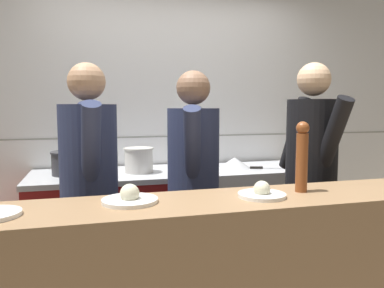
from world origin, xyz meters
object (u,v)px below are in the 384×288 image
(pepper_mill, at_px, (302,155))
(chef_head_cook, at_px, (89,188))
(oven_range, at_px, (108,227))
(plated_dish_appetiser, at_px, (130,198))
(stock_pot, at_px, (70,162))
(chefs_knife, at_px, (265,168))
(sauce_pot, at_px, (139,159))
(mixing_bowl_steel, at_px, (234,163))
(plated_dish_dessert, at_px, (262,193))
(chef_sous, at_px, (193,184))
(chef_line, at_px, (311,173))

(pepper_mill, bearing_deg, chef_head_cook, 148.88)
(oven_range, bearing_deg, plated_dish_appetiser, -88.12)
(stock_pot, distance_m, chefs_knife, 1.64)
(chefs_knife, distance_m, plated_dish_appetiser, 1.81)
(plated_dish_appetiser, bearing_deg, sauce_pot, 81.03)
(sauce_pot, xyz_separation_m, mixing_bowl_steel, (0.85, 0.05, -0.07))
(stock_pot, bearing_deg, pepper_mill, -49.06)
(plated_dish_dessert, bearing_deg, chef_head_cook, 139.70)
(oven_range, distance_m, chef_head_cook, 0.89)
(sauce_pot, height_order, chef_head_cook, chef_head_cook)
(oven_range, distance_m, stock_pot, 0.61)
(stock_pot, distance_m, sauce_pot, 0.54)
(stock_pot, xyz_separation_m, sauce_pot, (0.54, -0.05, 0.01))
(plated_dish_appetiser, relative_size, pepper_mill, 0.71)
(sauce_pot, xyz_separation_m, pepper_mill, (0.66, -1.34, 0.18))
(plated_dish_appetiser, xyz_separation_m, chef_sous, (0.48, 0.64, -0.09))
(sauce_pot, relative_size, chef_sous, 0.15)
(sauce_pot, height_order, pepper_mill, pepper_mill)
(stock_pot, xyz_separation_m, chef_head_cook, (0.15, -0.75, -0.05))
(chefs_knife, bearing_deg, stock_pot, 175.74)
(stock_pot, height_order, sauce_pot, sauce_pot)
(chef_head_cook, bearing_deg, plated_dish_appetiser, -77.93)
(oven_range, relative_size, stock_pot, 4.26)
(plated_dish_dessert, xyz_separation_m, pepper_mill, (0.24, 0.05, 0.17))
(mixing_bowl_steel, height_order, chef_line, chef_line)
(pepper_mill, xyz_separation_m, chef_line, (0.45, 0.60, -0.22))
(mixing_bowl_steel, distance_m, chefs_knife, 0.27)
(sauce_pot, height_order, plated_dish_appetiser, sauce_pot)
(oven_range, height_order, plated_dish_appetiser, plated_dish_appetiser)
(stock_pot, xyz_separation_m, plated_dish_dessert, (0.96, -1.44, 0.02))
(sauce_pot, bearing_deg, chef_head_cook, -118.90)
(chefs_knife, height_order, plated_dish_appetiser, plated_dish_appetiser)
(oven_range, xyz_separation_m, plated_dish_appetiser, (0.04, -1.36, 0.56))
(chefs_knife, xyz_separation_m, chef_line, (0.02, -0.66, 0.07))
(chef_line, bearing_deg, chefs_knife, 89.24)
(pepper_mill, bearing_deg, stock_pot, 130.94)
(oven_range, xyz_separation_m, stock_pot, (-0.29, 0.02, 0.54))
(oven_range, xyz_separation_m, plated_dish_dessert, (0.67, -1.42, 0.56))
(oven_range, relative_size, plated_dish_dessert, 5.26)
(stock_pot, distance_m, mixing_bowl_steel, 1.39)
(chef_head_cook, bearing_deg, chefs_knife, 18.99)
(mixing_bowl_steel, bearing_deg, chefs_knife, -27.10)
(chef_head_cook, distance_m, chef_line, 1.50)
(sauce_pot, relative_size, mixing_bowl_steel, 0.85)
(mixing_bowl_steel, height_order, chef_head_cook, chef_head_cook)
(stock_pot, relative_size, plated_dish_appetiser, 1.12)
(oven_range, distance_m, chef_line, 1.65)
(chefs_knife, xyz_separation_m, plated_dish_appetiser, (-1.30, -1.25, 0.12))
(chef_line, bearing_deg, plated_dish_dessert, -139.31)
(pepper_mill, height_order, chef_sous, chef_sous)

